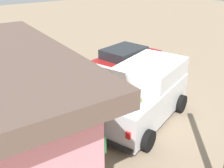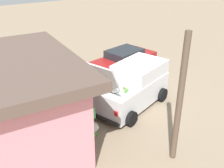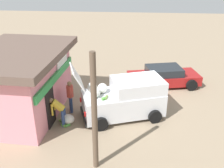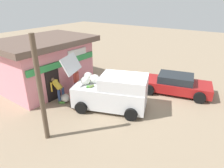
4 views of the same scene
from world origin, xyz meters
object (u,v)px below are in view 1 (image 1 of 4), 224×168
Objects in this scene: unloaded_banana_pile at (91,158)px; paint_bucket at (67,108)px; delivery_van at (143,93)px; parked_sedan at (124,60)px; customer_bending at (82,146)px; vendor_standing at (66,117)px.

paint_bucket is at bearing -14.34° from unloaded_banana_pile.
delivery_van is 10.97× the size of paint_bucket.
parked_sedan is (3.76, -2.19, -0.38)m from delivery_van.
paint_bucket is at bearing 115.44° from parked_sedan.
customer_bending is (-4.86, 5.17, 0.28)m from parked_sedan.
customer_bending is at bearing 133.22° from parked_sedan.
delivery_van is 1.01× the size of parked_sedan.
paint_bucket is at bearing -25.92° from vendor_standing.
paint_bucket is (1.61, -0.78, -0.74)m from vendor_standing.
unloaded_banana_pile is (0.15, -0.32, -0.64)m from customer_bending.
paint_bucket is at bearing 47.75° from delivery_van.
paint_bucket is (2.88, -1.02, -0.64)m from customer_bending.
vendor_standing reaches higher than parked_sedan.
parked_sedan is 10.83× the size of paint_bucket.
unloaded_banana_pile is at bearing 134.13° from parked_sedan.
customer_bending is at bearing 160.61° from paint_bucket.
vendor_standing is 1.35m from unloaded_banana_pile.
customer_bending is at bearing 115.44° from unloaded_banana_pile.
parked_sedan reaches higher than paint_bucket.
delivery_van is at bearing -132.25° from paint_bucket.
delivery_van is at bearing 149.73° from parked_sedan.
delivery_van is 3.18m from customer_bending.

